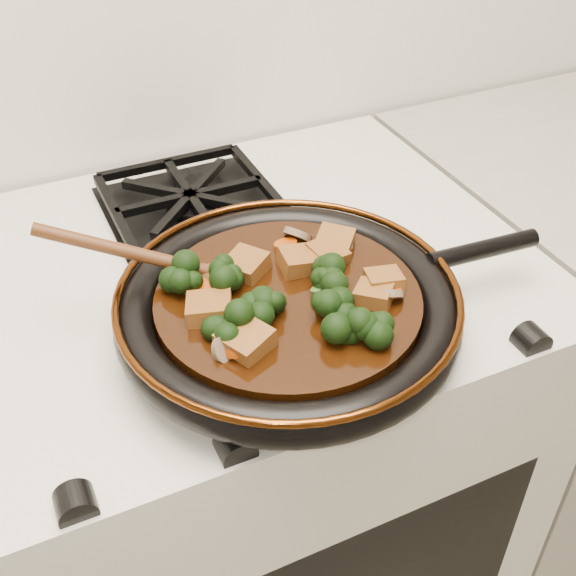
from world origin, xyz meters
name	(u,v)px	position (x,y,z in m)	size (l,w,h in m)	color
stove	(242,481)	(0.00, 1.69, 0.45)	(0.76, 0.60, 0.90)	beige
burner_grate_front	(272,322)	(0.00, 1.55, 0.91)	(0.23, 0.23, 0.03)	black
burner_grate_back	(191,202)	(0.00, 1.83, 0.91)	(0.23, 0.23, 0.03)	black
skillet	(290,306)	(0.01, 1.53, 0.94)	(0.50, 0.37, 0.05)	black
braising_sauce	(288,303)	(0.01, 1.53, 0.95)	(0.29, 0.29, 0.02)	black
tofu_cube_0	(327,255)	(0.08, 1.57, 0.97)	(0.04, 0.04, 0.02)	brown
tofu_cube_1	(246,266)	(-0.01, 1.59, 0.97)	(0.04, 0.04, 0.02)	brown
tofu_cube_2	(299,262)	(0.04, 1.57, 0.97)	(0.04, 0.04, 0.02)	brown
tofu_cube_3	(374,295)	(0.09, 1.49, 0.97)	(0.04, 0.04, 0.02)	brown
tofu_cube_4	(210,309)	(-0.07, 1.54, 0.97)	(0.04, 0.05, 0.02)	brown
tofu_cube_5	(335,243)	(0.10, 1.59, 0.97)	(0.04, 0.04, 0.02)	brown
tofu_cube_6	(245,341)	(-0.06, 1.48, 0.97)	(0.04, 0.05, 0.02)	brown
tofu_cube_7	(384,282)	(0.11, 1.50, 0.97)	(0.04, 0.03, 0.02)	brown
broccoli_floret_0	(226,334)	(-0.07, 1.50, 0.97)	(0.06, 0.06, 0.05)	black
broccoli_floret_1	(376,332)	(0.06, 1.43, 0.97)	(0.06, 0.06, 0.05)	black
broccoli_floret_2	(333,276)	(0.06, 1.53, 0.97)	(0.06, 0.06, 0.06)	black
broccoli_floret_3	(328,305)	(0.04, 1.49, 0.97)	(0.06, 0.06, 0.05)	black
broccoli_floret_4	(267,309)	(-0.02, 1.51, 0.97)	(0.06, 0.06, 0.05)	black
broccoli_floret_5	(184,281)	(-0.08, 1.59, 0.97)	(0.06, 0.06, 0.06)	black
broccoli_floret_6	(343,325)	(0.04, 1.46, 0.97)	(0.06, 0.06, 0.05)	black
broccoli_floret_7	(250,315)	(-0.04, 1.51, 0.97)	(0.06, 0.06, 0.06)	black
broccoli_floret_8	(318,291)	(0.04, 1.52, 0.97)	(0.06, 0.06, 0.05)	black
broccoli_floret_9	(230,276)	(-0.04, 1.58, 0.97)	(0.06, 0.06, 0.06)	black
carrot_coin_0	(387,290)	(0.11, 1.49, 0.96)	(0.03, 0.03, 0.01)	#A23804
carrot_coin_1	(238,350)	(-0.07, 1.47, 0.96)	(0.03, 0.03, 0.01)	#A23804
carrot_coin_2	(216,282)	(-0.05, 1.58, 0.96)	(0.03, 0.03, 0.01)	#A23804
carrot_coin_3	(286,245)	(0.05, 1.61, 0.96)	(0.03, 0.03, 0.01)	#A23804
carrot_coin_4	(210,295)	(-0.06, 1.57, 0.96)	(0.03, 0.03, 0.01)	#A23804
mushroom_slice_0	(389,295)	(0.11, 1.48, 0.97)	(0.03, 0.03, 0.01)	brown
mushroom_slice_1	(340,243)	(0.10, 1.59, 0.97)	(0.03, 0.03, 0.01)	brown
mushroom_slice_2	(227,349)	(-0.08, 1.48, 0.97)	(0.03, 0.03, 0.01)	brown
mushroom_slice_3	(298,234)	(0.07, 1.63, 0.97)	(0.03, 0.03, 0.01)	brown
wooden_spoon	(172,263)	(-0.09, 1.62, 0.98)	(0.13, 0.08, 0.20)	#4E2710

